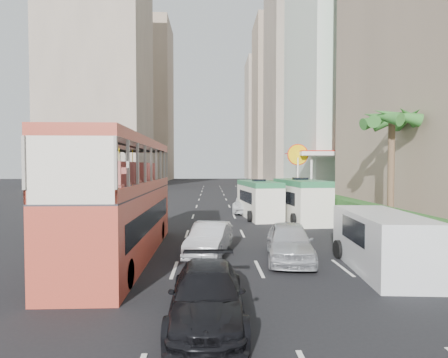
{
  "coord_description": "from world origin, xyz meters",
  "views": [
    {
      "loc": [
        -2.24,
        -15.02,
        3.86
      ],
      "look_at": [
        -1.5,
        4.0,
        3.2
      ],
      "focal_mm": 28.0,
      "sensor_mm": 36.0,
      "label": 1
    }
  ],
  "objects_px": {
    "double_decker_bus": "(122,198)",
    "palm_tree": "(391,176)",
    "van_asset": "(249,212)",
    "car_black": "(207,320)",
    "minibus_near": "(259,199)",
    "panel_van_near": "(382,242)",
    "minibus_far": "(300,200)",
    "shell_station": "(321,177)",
    "panel_van_far": "(276,196)",
    "car_silver_lane_a": "(210,254)",
    "car_silver_lane_b": "(289,260)"
  },
  "relations": [
    {
      "from": "car_black",
      "to": "shell_station",
      "type": "relative_size",
      "value": 0.57
    },
    {
      "from": "palm_tree",
      "to": "shell_station",
      "type": "bearing_deg",
      "value": 83.4
    },
    {
      "from": "panel_van_far",
      "to": "car_black",
      "type": "bearing_deg",
      "value": -93.69
    },
    {
      "from": "car_black",
      "to": "panel_van_near",
      "type": "xyz_separation_m",
      "value": [
        6.47,
        4.04,
        1.07
      ]
    },
    {
      "from": "double_decker_bus",
      "to": "van_asset",
      "type": "height_order",
      "value": "double_decker_bus"
    },
    {
      "from": "panel_van_near",
      "to": "shell_station",
      "type": "height_order",
      "value": "shell_station"
    },
    {
      "from": "panel_van_far",
      "to": "minibus_near",
      "type": "bearing_deg",
      "value": -98.59
    },
    {
      "from": "car_silver_lane_a",
      "to": "minibus_near",
      "type": "xyz_separation_m",
      "value": [
        3.71,
        11.1,
        1.39
      ]
    },
    {
      "from": "minibus_near",
      "to": "car_silver_lane_b",
      "type": "bearing_deg",
      "value": -98.83
    },
    {
      "from": "double_decker_bus",
      "to": "panel_van_far",
      "type": "height_order",
      "value": "double_decker_bus"
    },
    {
      "from": "van_asset",
      "to": "double_decker_bus",
      "type": "bearing_deg",
      "value": -107.5
    },
    {
      "from": "minibus_near",
      "to": "panel_van_near",
      "type": "distance_m",
      "value": 13.96
    },
    {
      "from": "double_decker_bus",
      "to": "panel_van_far",
      "type": "bearing_deg",
      "value": 62.31
    },
    {
      "from": "double_decker_bus",
      "to": "panel_van_near",
      "type": "bearing_deg",
      "value": -12.9
    },
    {
      "from": "panel_van_far",
      "to": "car_silver_lane_b",
      "type": "bearing_deg",
      "value": -88.58
    },
    {
      "from": "palm_tree",
      "to": "car_black",
      "type": "bearing_deg",
      "value": -134.32
    },
    {
      "from": "van_asset",
      "to": "panel_van_far",
      "type": "bearing_deg",
      "value": 66.55
    },
    {
      "from": "van_asset",
      "to": "panel_van_far",
      "type": "distance_m",
      "value": 6.42
    },
    {
      "from": "car_black",
      "to": "minibus_far",
      "type": "distance_m",
      "value": 17.39
    },
    {
      "from": "car_silver_lane_a",
      "to": "shell_station",
      "type": "distance_m",
      "value": 25.98
    },
    {
      "from": "minibus_far",
      "to": "palm_tree",
      "type": "distance_m",
      "value": 7.01
    },
    {
      "from": "panel_van_near",
      "to": "palm_tree",
      "type": "distance_m",
      "value": 7.66
    },
    {
      "from": "car_black",
      "to": "van_asset",
      "type": "distance_m",
      "value": 21.0
    },
    {
      "from": "minibus_near",
      "to": "shell_station",
      "type": "bearing_deg",
      "value": 46.77
    },
    {
      "from": "car_silver_lane_a",
      "to": "palm_tree",
      "type": "relative_size",
      "value": 0.65
    },
    {
      "from": "panel_van_near",
      "to": "minibus_far",
      "type": "bearing_deg",
      "value": 94.59
    },
    {
      "from": "car_silver_lane_b",
      "to": "minibus_far",
      "type": "bearing_deg",
      "value": 81.4
    },
    {
      "from": "double_decker_bus",
      "to": "minibus_near",
      "type": "relative_size",
      "value": 1.76
    },
    {
      "from": "car_black",
      "to": "panel_van_far",
      "type": "xyz_separation_m",
      "value": [
        6.69,
        26.13,
        0.89
      ]
    },
    {
      "from": "car_black",
      "to": "panel_van_far",
      "type": "bearing_deg",
      "value": 75.92
    },
    {
      "from": "minibus_near",
      "to": "minibus_far",
      "type": "bearing_deg",
      "value": -38.2
    },
    {
      "from": "minibus_far",
      "to": "shell_station",
      "type": "relative_size",
      "value": 0.83
    },
    {
      "from": "shell_station",
      "to": "panel_van_near",
      "type": "bearing_deg",
      "value": -103.01
    },
    {
      "from": "minibus_near",
      "to": "palm_tree",
      "type": "xyz_separation_m",
      "value": [
        6.36,
        -7.37,
        1.99
      ]
    },
    {
      "from": "palm_tree",
      "to": "panel_van_near",
      "type": "bearing_deg",
      "value": -120.0
    },
    {
      "from": "van_asset",
      "to": "minibus_near",
      "type": "bearing_deg",
      "value": -73.31
    },
    {
      "from": "van_asset",
      "to": "shell_station",
      "type": "xyz_separation_m",
      "value": [
        8.99,
        8.63,
        2.75
      ]
    },
    {
      "from": "minibus_near",
      "to": "panel_van_far",
      "type": "relative_size",
      "value": 1.41
    },
    {
      "from": "double_decker_bus",
      "to": "minibus_near",
      "type": "height_order",
      "value": "double_decker_bus"
    },
    {
      "from": "panel_van_far",
      "to": "shell_station",
      "type": "bearing_deg",
      "value": 40.6
    },
    {
      "from": "car_silver_lane_a",
      "to": "minibus_far",
      "type": "xyz_separation_m",
      "value": [
        6.47,
        9.42,
        1.47
      ]
    },
    {
      "from": "car_silver_lane_a",
      "to": "panel_van_near",
      "type": "xyz_separation_m",
      "value": [
        6.42,
        -2.59,
        1.07
      ]
    },
    {
      "from": "van_asset",
      "to": "car_black",
      "type": "bearing_deg",
      "value": -90.62
    },
    {
      "from": "double_decker_bus",
      "to": "minibus_near",
      "type": "distance_m",
      "value": 13.64
    },
    {
      "from": "car_silver_lane_b",
      "to": "panel_van_near",
      "type": "height_order",
      "value": "panel_van_near"
    },
    {
      "from": "van_asset",
      "to": "minibus_far",
      "type": "bearing_deg",
      "value": -47.21
    },
    {
      "from": "double_decker_bus",
      "to": "palm_tree",
      "type": "bearing_deg",
      "value": 16.16
    },
    {
      "from": "minibus_far",
      "to": "panel_van_far",
      "type": "bearing_deg",
      "value": 84.65
    },
    {
      "from": "car_silver_lane_b",
      "to": "panel_van_near",
      "type": "bearing_deg",
      "value": -18.03
    },
    {
      "from": "van_asset",
      "to": "panel_van_near",
      "type": "height_order",
      "value": "panel_van_near"
    }
  ]
}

